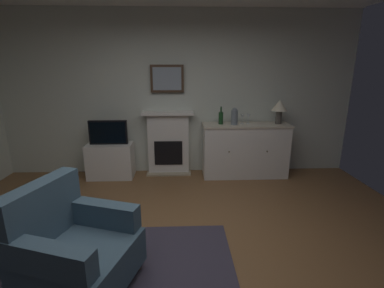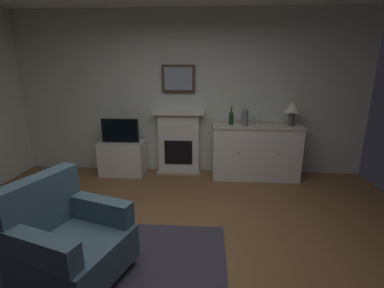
# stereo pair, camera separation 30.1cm
# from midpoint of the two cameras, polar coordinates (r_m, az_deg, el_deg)

# --- Properties ---
(ground_plane) EXTENTS (6.03, 5.04, 0.10)m
(ground_plane) POSITION_cam_midpoint_polar(r_m,az_deg,el_deg) (2.93, -1.49, -23.67)
(ground_plane) COLOR brown
(ground_plane) RESTS_ON ground
(wall_rear) EXTENTS (6.03, 0.06, 2.74)m
(wall_rear) POSITION_cam_midpoint_polar(r_m,az_deg,el_deg) (4.78, 1.10, 10.24)
(wall_rear) COLOR silver
(wall_rear) RESTS_ON ground_plane
(area_rug) EXTENTS (2.60, 1.91, 0.02)m
(area_rug) POSITION_cam_midpoint_polar(r_m,az_deg,el_deg) (2.78, -19.78, -25.79)
(area_rug) COLOR #383342
(area_rug) RESTS_ON ground_plane
(fireplace_unit) EXTENTS (0.87, 0.30, 1.10)m
(fireplace_unit) POSITION_cam_midpoint_polar(r_m,az_deg,el_deg) (4.81, -0.96, 0.32)
(fireplace_unit) COLOR white
(fireplace_unit) RESTS_ON ground_plane
(framed_picture) EXTENTS (0.55, 0.04, 0.45)m
(framed_picture) POSITION_cam_midpoint_polar(r_m,az_deg,el_deg) (4.69, -0.98, 13.40)
(framed_picture) COLOR #473323
(sideboard_cabinet) EXTENTS (1.45, 0.49, 0.91)m
(sideboard_cabinet) POSITION_cam_midpoint_polar(r_m,az_deg,el_deg) (4.74, 14.83, -1.60)
(sideboard_cabinet) COLOR white
(sideboard_cabinet) RESTS_ON ground_plane
(table_lamp) EXTENTS (0.26, 0.26, 0.40)m
(table_lamp) POSITION_cam_midpoint_polar(r_m,az_deg,el_deg) (4.73, 21.89, 6.85)
(table_lamp) COLOR #4C4742
(table_lamp) RESTS_ON sideboard_cabinet
(wine_bottle) EXTENTS (0.08, 0.08, 0.29)m
(wine_bottle) POSITION_cam_midpoint_polar(r_m,az_deg,el_deg) (4.57, 10.01, 5.27)
(wine_bottle) COLOR #193F1E
(wine_bottle) RESTS_ON sideboard_cabinet
(wine_glass_left) EXTENTS (0.07, 0.07, 0.16)m
(wine_glass_left) POSITION_cam_midpoint_polar(r_m,az_deg,el_deg) (4.60, 14.44, 5.28)
(wine_glass_left) COLOR silver
(wine_glass_left) RESTS_ON sideboard_cabinet
(wine_glass_center) EXTENTS (0.07, 0.07, 0.16)m
(wine_glass_center) POSITION_cam_midpoint_polar(r_m,az_deg,el_deg) (4.66, 15.69, 5.31)
(wine_glass_center) COLOR silver
(wine_glass_center) RESTS_ON sideboard_cabinet
(vase_decorative) EXTENTS (0.11, 0.11, 0.28)m
(vase_decorative) POSITION_cam_midpoint_polar(r_m,az_deg,el_deg) (4.52, 12.80, 5.44)
(vase_decorative) COLOR slate
(vase_decorative) RESTS_ON sideboard_cabinet
(tv_cabinet) EXTENTS (0.75, 0.42, 0.59)m
(tv_cabinet) POSITION_cam_midpoint_polar(r_m,az_deg,el_deg) (4.91, -12.55, -2.87)
(tv_cabinet) COLOR white
(tv_cabinet) RESTS_ON ground_plane
(tv_set) EXTENTS (0.62, 0.07, 0.40)m
(tv_set) POSITION_cam_midpoint_polar(r_m,az_deg,el_deg) (4.76, -12.97, 2.70)
(tv_set) COLOR black
(tv_set) RESTS_ON tv_cabinet
(armchair) EXTENTS (1.01, 0.97, 0.92)m
(armchair) POSITION_cam_midpoint_polar(r_m,az_deg,el_deg) (2.65, -21.39, -18.15)
(armchair) COLOR #3F596B
(armchair) RESTS_ON ground_plane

